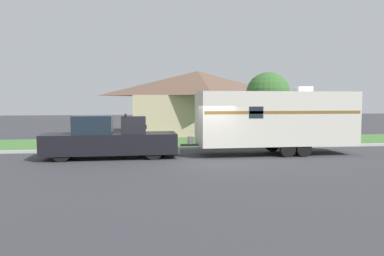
# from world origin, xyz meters

# --- Properties ---
(ground_plane) EXTENTS (120.00, 120.00, 0.00)m
(ground_plane) POSITION_xyz_m (0.00, 0.00, 0.00)
(ground_plane) COLOR #38383D
(curb_strip) EXTENTS (80.00, 0.30, 0.14)m
(curb_strip) POSITION_xyz_m (0.00, 3.75, 0.07)
(curb_strip) COLOR #ADADA8
(curb_strip) RESTS_ON ground_plane
(lawn_strip) EXTENTS (80.00, 7.00, 0.03)m
(lawn_strip) POSITION_xyz_m (0.00, 7.40, 0.01)
(lawn_strip) COLOR #477538
(lawn_strip) RESTS_ON ground_plane
(house_across_street) EXTENTS (11.91, 8.59, 5.30)m
(house_across_street) POSITION_xyz_m (1.98, 14.74, 2.75)
(house_across_street) COLOR tan
(house_across_street) RESTS_ON ground_plane
(pickup_truck) EXTENTS (6.35, 1.98, 2.11)m
(pickup_truck) POSITION_xyz_m (-4.66, 1.23, 0.89)
(pickup_truck) COLOR black
(pickup_truck) RESTS_ON ground_plane
(travel_trailer) EXTENTS (8.91, 2.35, 3.47)m
(travel_trailer) POSITION_xyz_m (3.70, 1.23, 1.84)
(travel_trailer) COLOR black
(travel_trailer) RESTS_ON ground_plane
(mailbox) EXTENTS (0.48, 0.20, 1.35)m
(mailbox) POSITION_xyz_m (-2.97, 4.69, 1.03)
(mailbox) COLOR brown
(mailbox) RESTS_ON ground_plane
(tree_in_yard) EXTENTS (2.92, 2.92, 4.65)m
(tree_in_yard) POSITION_xyz_m (5.39, 6.96, 3.18)
(tree_in_yard) COLOR brown
(tree_in_yard) RESTS_ON ground_plane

